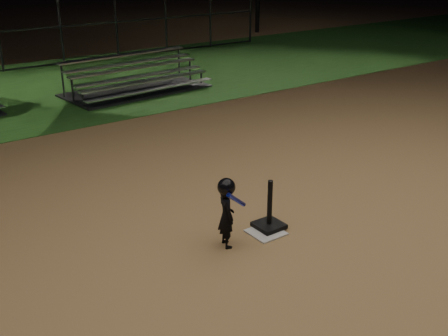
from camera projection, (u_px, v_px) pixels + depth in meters
ground at (266, 233)px, 7.59m from camera, size 80.00×80.00×0.00m
grass_strip at (34, 90)px, 15.09m from camera, size 60.00×8.00×0.01m
home_plate at (266, 232)px, 7.58m from camera, size 0.45×0.45×0.02m
batting_tee at (269, 219)px, 7.65m from camera, size 0.38×0.38×0.72m
child_batter at (227, 211)px, 7.08m from camera, size 0.50×0.49×0.97m
bleacher_right at (137, 85)px, 14.88m from camera, size 4.01×2.20×0.95m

